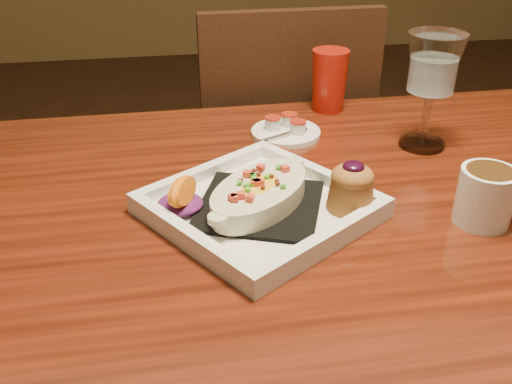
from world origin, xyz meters
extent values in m
cube|color=maroon|center=(0.00, 0.00, 0.73)|extent=(1.50, 0.90, 0.04)
cube|color=black|center=(0.00, 0.70, 0.45)|extent=(0.42, 0.42, 0.04)
cylinder|color=black|center=(0.17, 0.87, 0.23)|extent=(0.04, 0.04, 0.45)
cylinder|color=black|center=(-0.17, 0.87, 0.23)|extent=(0.04, 0.04, 0.45)
cylinder|color=black|center=(0.17, 0.53, 0.23)|extent=(0.04, 0.04, 0.45)
cylinder|color=black|center=(-0.17, 0.53, 0.23)|extent=(0.04, 0.04, 0.45)
cube|color=black|center=(0.00, 0.51, 0.70)|extent=(0.40, 0.03, 0.46)
cube|color=white|center=(-0.16, 0.02, 0.76)|extent=(0.37, 0.37, 0.01)
cube|color=black|center=(-0.16, 0.02, 0.77)|extent=(0.22, 0.22, 0.01)
ellipsoid|color=yellow|center=(-0.16, 0.02, 0.78)|extent=(0.17, 0.17, 0.03)
ellipsoid|color=#5D155B|center=(-0.27, 0.03, 0.77)|extent=(0.06, 0.07, 0.02)
cone|color=#955B26|center=(-0.03, 0.00, 0.79)|extent=(0.07, 0.07, 0.05)
ellipsoid|color=#955B26|center=(-0.03, 0.00, 0.81)|extent=(0.06, 0.06, 0.03)
ellipsoid|color=black|center=(-0.03, 0.00, 0.83)|extent=(0.03, 0.03, 0.01)
cylinder|color=white|center=(0.14, -0.05, 0.79)|extent=(0.08, 0.08, 0.08)
cylinder|color=#36200E|center=(0.14, -0.05, 0.82)|extent=(0.06, 0.06, 0.02)
cylinder|color=silver|center=(0.17, 0.20, 0.75)|extent=(0.08, 0.08, 0.01)
cylinder|color=silver|center=(0.17, 0.20, 0.80)|extent=(0.01, 0.01, 0.09)
cone|color=silver|center=(0.17, 0.20, 0.90)|extent=(0.10, 0.10, 0.10)
cylinder|color=white|center=(-0.06, 0.29, 0.75)|extent=(0.13, 0.13, 0.01)
cylinder|color=silver|center=(-0.08, 0.30, 0.77)|extent=(0.03, 0.03, 0.02)
cylinder|color=#B12815|center=(-0.08, 0.30, 0.78)|extent=(0.03, 0.03, 0.00)
cylinder|color=silver|center=(-0.05, 0.31, 0.77)|extent=(0.03, 0.03, 0.02)
cylinder|color=#B12815|center=(-0.05, 0.31, 0.78)|extent=(0.03, 0.03, 0.00)
cylinder|color=silver|center=(-0.04, 0.27, 0.77)|extent=(0.03, 0.03, 0.02)
cylinder|color=#B12815|center=(-0.04, 0.27, 0.78)|extent=(0.03, 0.03, 0.00)
cylinder|color=silver|center=(-0.10, 0.18, 0.76)|extent=(0.03, 0.03, 0.02)
cylinder|color=#B12815|center=(-0.10, 0.18, 0.77)|extent=(0.03, 0.03, 0.00)
cone|color=#A0170B|center=(0.05, 0.40, 0.81)|extent=(0.07, 0.07, 0.12)
camera|label=1|loc=(-0.28, -0.66, 1.18)|focal=40.00mm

